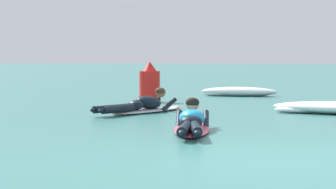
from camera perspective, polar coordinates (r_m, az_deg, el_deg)
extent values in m
plane|color=#387A75|center=(17.81, 6.86, -0.46)|extent=(120.00, 120.00, 0.00)
ellipsoid|color=#E54C66|center=(10.73, 1.98, -2.83)|extent=(0.62, 2.33, 0.07)
ellipsoid|color=#E54C66|center=(11.83, 2.11, -2.19)|extent=(0.20, 0.21, 0.06)
ellipsoid|color=#1E9EDB|center=(10.77, 1.99, -1.93)|extent=(0.42, 0.66, 0.34)
ellipsoid|color=black|center=(10.39, 1.94, -2.29)|extent=(0.35, 0.29, 0.20)
cylinder|color=black|center=(9.78, 1.38, -2.82)|extent=(0.17, 0.94, 0.14)
ellipsoid|color=black|center=(9.31, 1.14, -3.14)|extent=(0.11, 0.22, 0.08)
cylinder|color=black|center=(9.78, 2.32, -2.83)|extent=(0.23, 0.95, 0.14)
ellipsoid|color=black|center=(9.31, 2.42, -3.15)|extent=(0.11, 0.22, 0.08)
cylinder|color=black|center=(11.14, 0.90, -2.16)|extent=(0.11, 0.56, 0.32)
sphere|color=tan|center=(11.51, 0.97, -2.48)|extent=(0.09, 0.09, 0.09)
cylinder|color=black|center=(11.11, 3.16, -2.18)|extent=(0.11, 0.56, 0.32)
sphere|color=tan|center=(11.46, 3.17, -2.51)|extent=(0.09, 0.09, 0.09)
sphere|color=tan|center=(11.13, 2.04, -0.81)|extent=(0.21, 0.21, 0.21)
ellipsoid|color=black|center=(11.11, 2.03, -0.66)|extent=(0.23, 0.21, 0.16)
ellipsoid|color=silver|center=(14.07, -1.75, -1.34)|extent=(1.54, 2.05, 0.07)
ellipsoid|color=silver|center=(14.85, 0.63, -1.04)|extent=(0.27, 0.27, 0.06)
ellipsoid|color=black|center=(14.09, -1.63, -0.65)|extent=(0.71, 0.81, 0.35)
ellipsoid|color=black|center=(13.78, -2.69, -0.88)|extent=(0.44, 0.42, 0.20)
cylinder|color=black|center=(13.36, -4.65, -1.15)|extent=(0.66, 0.85, 0.14)
ellipsoid|color=black|center=(13.02, -6.11, -1.28)|extent=(0.20, 0.24, 0.08)
cylinder|color=black|center=(13.25, -4.13, -1.18)|extent=(0.57, 0.90, 0.14)
ellipsoid|color=black|center=(12.88, -5.43, -1.32)|extent=(0.20, 0.24, 0.08)
cylinder|color=black|center=(14.54, -1.35, -0.84)|extent=(0.36, 0.50, 0.31)
sphere|color=#8C6647|center=(14.83, -0.49, -1.15)|extent=(0.09, 0.09, 0.09)
cylinder|color=black|center=(14.26, -0.01, -0.93)|extent=(0.36, 0.50, 0.31)
sphere|color=#8C6647|center=(14.54, 0.79, -1.24)|extent=(0.09, 0.09, 0.09)
sphere|color=#8C6647|center=(14.41, -0.60, 0.17)|extent=(0.21, 0.21, 0.21)
ellipsoid|color=#47331E|center=(14.39, -0.65, 0.28)|extent=(0.29, 0.29, 0.16)
ellipsoid|color=white|center=(19.38, 5.89, 0.24)|extent=(2.19, 0.90, 0.26)
ellipsoid|color=white|center=(19.41, 7.48, 0.12)|extent=(0.82, 0.48, 0.18)
ellipsoid|color=white|center=(19.42, 4.00, 0.09)|extent=(0.82, 0.49, 0.14)
ellipsoid|color=white|center=(14.14, 10.99, -1.23)|extent=(1.12, 0.47, 0.14)
cylinder|color=red|center=(17.02, -1.52, 0.66)|extent=(0.51, 0.51, 0.76)
cone|color=red|center=(17.00, -1.53, 2.35)|extent=(0.36, 0.36, 0.24)
cylinder|color=black|center=(17.04, -1.52, -0.42)|extent=(0.54, 0.54, 0.12)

